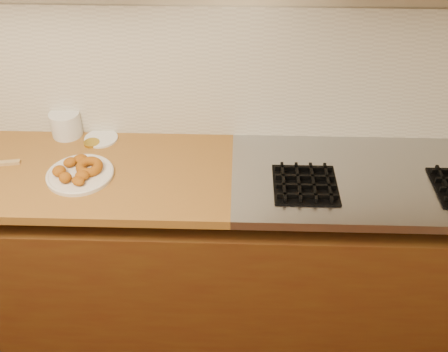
{
  "coord_description": "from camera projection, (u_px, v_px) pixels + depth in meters",
  "views": [
    {
      "loc": [
        0.52,
        -0.07,
        2.23
      ],
      "look_at": [
        0.47,
        1.62,
        0.93
      ],
      "focal_mm": 42.0,
      "sensor_mm": 36.0,
      "label": 1
    }
  ],
  "objects": [
    {
      "name": "backsplash",
      "position": [
        119.0,
        73.0,
        2.27
      ],
      "size": [
        3.6,
        0.02,
        0.6
      ],
      "primitive_type": "cube",
      "color": "beige",
      "rests_on": "wall_back"
    },
    {
      "name": "base_cabinet",
      "position": [
        128.0,
        255.0,
        2.53
      ],
      "size": [
        3.6,
        0.6,
        0.77
      ],
      "primitive_type": "cube",
      "color": "#4B2E0F",
      "rests_on": "floor"
    },
    {
      "name": "burner_grates",
      "position": [
        386.0,
        185.0,
        2.12
      ],
      "size": [
        0.91,
        0.26,
        0.03
      ],
      "color": "black",
      "rests_on": "stovetop"
    },
    {
      "name": "fried_dough_chunks",
      "position": [
        72.0,
        171.0,
        2.15
      ],
      "size": [
        0.17,
        0.22,
        0.05
      ],
      "color": "#9E5C16",
      "rests_on": "donut_plate"
    },
    {
      "name": "stovetop",
      "position": [
        386.0,
        179.0,
        2.2
      ],
      "size": [
        1.3,
        0.62,
        0.04
      ],
      "primitive_type": "cube",
      "color": "#9EA0A5",
      "rests_on": "base_cabinet"
    },
    {
      "name": "ring_donut",
      "position": [
        89.0,
        167.0,
        2.17
      ],
      "size": [
        0.11,
        0.12,
        0.05
      ],
      "primitive_type": "torus",
      "rotation": [
        0.1,
        0.0,
        -0.01
      ],
      "color": "#9E5C16",
      "rests_on": "donut_plate"
    },
    {
      "name": "wall_back",
      "position": [
        115.0,
        39.0,
        2.19
      ],
      "size": [
        4.0,
        0.02,
        2.7
      ],
      "primitive_type": "cube",
      "color": "#BFB08F",
      "rests_on": "ground"
    },
    {
      "name": "tub_lid",
      "position": [
        101.0,
        138.0,
        2.4
      ],
      "size": [
        0.2,
        0.2,
        0.01
      ],
      "primitive_type": "cylinder",
      "rotation": [
        0.0,
        0.0,
        -0.38
      ],
      "color": "silver",
      "rests_on": "butcher_block"
    },
    {
      "name": "brass_jar_lid",
      "position": [
        92.0,
        143.0,
        2.37
      ],
      "size": [
        0.08,
        0.08,
        0.01
      ],
      "primitive_type": "cylinder",
      "rotation": [
        0.0,
        0.0,
        -0.06
      ],
      "color": "gold",
      "rests_on": "butcher_block"
    },
    {
      "name": "plastic_tub",
      "position": [
        66.0,
        124.0,
        2.4
      ],
      "size": [
        0.17,
        0.17,
        0.11
      ],
      "primitive_type": "cylinder",
      "rotation": [
        0.0,
        0.0,
        0.27
      ],
      "color": "silver",
      "rests_on": "butcher_block"
    },
    {
      "name": "donut_plate",
      "position": [
        80.0,
        175.0,
        2.18
      ],
      "size": [
        0.28,
        0.28,
        0.02
      ],
      "primitive_type": "cylinder",
      "color": "beige",
      "rests_on": "butcher_block"
    }
  ]
}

